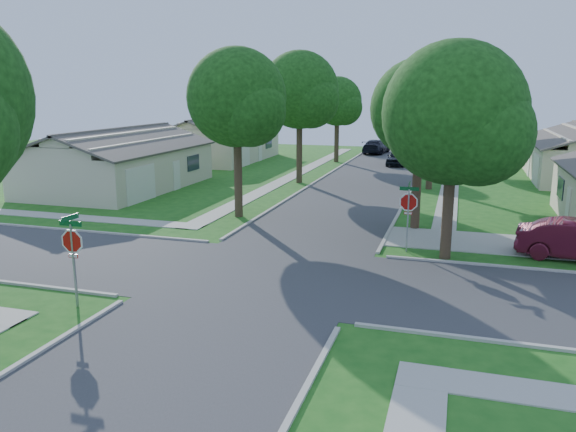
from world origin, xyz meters
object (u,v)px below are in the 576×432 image
Objects in this scene: house_nw_far at (219,145)px; house_nw_near at (120,167)px; tree_e_near at (421,114)px; tree_w_far at (338,104)px; tree_e_far at (441,99)px; tree_w_near at (238,102)px; stop_sign_ne at (408,205)px; tree_w_mid at (300,94)px; tree_e_mid at (435,97)px; car_curb_east at (398,157)px; tree_ne_corner at (455,120)px; stop_sign_sw at (72,245)px; car_curb_west at (376,146)px.

house_nw_near is at bearing -90.00° from house_nw_far.
tree_e_near is 26.71m from tree_w_far.
tree_e_near is 0.95× the size of tree_e_far.
tree_w_near is at bearing 180.00° from tree_e_near.
tree_e_near is at bearing 89.32° from stop_sign_ne.
stop_sign_ne is 19.31m from tree_w_mid.
tree_e_mid is 2.17× the size of car_curb_east.
tree_w_near is at bearing -27.83° from house_nw_near.
tree_w_far is at bearing 174.01° from car_curb_east.
stop_sign_ne is 0.37× the size of tree_w_far.
tree_w_far is 12.19m from house_nw_far.
tree_ne_corner reaches higher than house_nw_near.
stop_sign_sw is 17.04m from tree_e_near.
stop_sign_ne is 38.44m from car_curb_west.
house_nw_far is (-20.75, -2.01, -4.46)m from tree_e_far.
tree_w_near is 26.05m from house_nw_far.
house_nw_far is at bearing 132.06° from tree_e_near.
house_nw_far is (-20.75, 10.99, -4.74)m from tree_e_mid.
tree_w_mid is at bearing -113.82° from car_curb_east.
tree_e_mid is at bearing 113.99° from car_curb_west.
tree_e_far is 6.39m from car_curb_east.
tree_w_near is at bearing 89.77° from stop_sign_sw.
tree_e_far reaches higher than house_nw_near.
tree_w_mid is 20.10m from tree_ne_corner.
tree_e_mid reaches higher than stop_sign_sw.
house_nw_far is at bearing -169.95° from tree_w_far.
tree_ne_corner is at bearing -71.47° from tree_e_near.
stop_sign_ne is 0.22× the size of house_nw_far.
tree_w_near reaches higher than car_curb_east.
tree_w_near is (-9.40, 0.00, 0.47)m from tree_e_near.
tree_e_near is 31.24m from house_nw_far.
tree_ne_corner is (1.66, -0.49, 3.56)m from stop_sign_ne.
house_nw_far is (-20.69, 27.30, -0.51)m from stop_sign_ne.
house_nw_far reaches higher than car_curb_east.
car_curb_east is 0.81× the size of car_curb_west.
tree_w_far is (-9.40, -0.00, -0.47)m from tree_e_far.
tree_w_mid is (-9.34, 16.31, 4.46)m from stop_sign_ne.
tree_e_mid reaches higher than tree_w_far.
tree_e_far is 21.31m from house_nw_far.
tree_ne_corner is 0.64× the size of house_nw_near.
house_nw_near reaches higher than car_curb_west.
tree_e_near is 25.00m from tree_e_far.
tree_e_mid reaches higher than stop_sign_ne.
tree_ne_corner is at bearing -84.55° from tree_e_mid.
tree_e_mid reaches higher than tree_e_far.
tree_w_mid is (-9.39, 12.00, 0.85)m from tree_e_near.
tree_ne_corner is at bearing -86.91° from tree_e_far.
tree_w_mid is at bearing 128.05° from tree_e_near.
tree_e_near is at bearing -79.90° from car_curb_east.
stop_sign_ne is 23.12m from house_nw_near.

